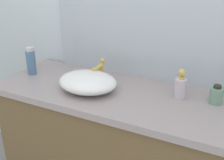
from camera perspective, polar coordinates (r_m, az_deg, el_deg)
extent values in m
cube|color=silver|center=(1.75, 8.54, 13.21)|extent=(6.00, 0.06, 2.60)
cube|color=gray|center=(1.58, 5.03, -4.00)|extent=(1.73, 0.57, 0.04)
cube|color=#B2BCC6|center=(1.69, 9.32, 14.88)|extent=(1.40, 0.01, 0.92)
ellipsoid|color=white|center=(1.62, -5.06, -0.38)|extent=(0.35, 0.29, 0.10)
cylinder|color=gold|center=(1.76, -2.12, 1.81)|extent=(0.03, 0.03, 0.11)
cylinder|color=gold|center=(1.70, -3.07, 2.54)|extent=(0.02, 0.12, 0.02)
sphere|color=gold|center=(1.75, -1.90, 4.06)|extent=(0.03, 0.03, 0.03)
cylinder|color=silver|center=(1.58, 13.96, -1.64)|extent=(0.07, 0.07, 0.11)
cylinder|color=gold|center=(1.55, 14.18, 0.51)|extent=(0.03, 0.03, 0.02)
sphere|color=#D4B352|center=(1.54, 14.29, 1.48)|extent=(0.04, 0.04, 0.04)
cylinder|color=gold|center=(1.53, 14.19, 1.35)|extent=(0.02, 0.02, 0.02)
cylinder|color=gray|center=(1.57, 20.74, -3.04)|extent=(0.07, 0.07, 0.09)
cylinder|color=#27261E|center=(1.55, 21.02, -1.29)|extent=(0.04, 0.04, 0.02)
cylinder|color=#4E6F96|center=(1.92, -16.40, 3.49)|extent=(0.06, 0.06, 0.16)
cylinder|color=silver|center=(1.89, -16.72, 6.14)|extent=(0.05, 0.05, 0.02)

